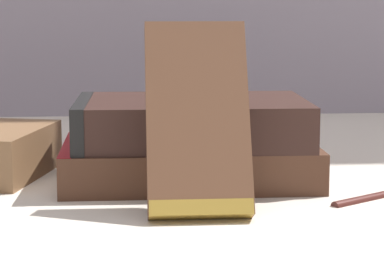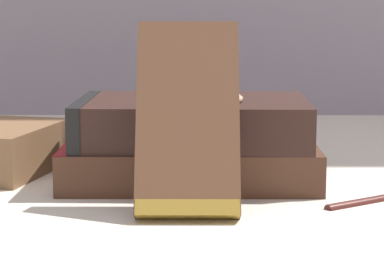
# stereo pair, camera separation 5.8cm
# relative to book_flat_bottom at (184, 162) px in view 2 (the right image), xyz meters

# --- Properties ---
(ground_plane) EXTENTS (3.00, 3.00, 0.00)m
(ground_plane) POSITION_rel_book_flat_bottom_xyz_m (-0.01, 0.00, -0.02)
(ground_plane) COLOR beige
(book_flat_bottom) EXTENTS (0.23, 0.14, 0.04)m
(book_flat_bottom) POSITION_rel_book_flat_bottom_xyz_m (0.00, 0.00, 0.00)
(book_flat_bottom) COLOR #4C2D1E
(book_flat_bottom) RESTS_ON ground_plane
(book_flat_top) EXTENTS (0.21, 0.14, 0.04)m
(book_flat_top) POSITION_rel_book_flat_bottom_xyz_m (0.00, -0.00, 0.04)
(book_flat_top) COLOR #331E19
(book_flat_top) RESTS_ON book_flat_bottom
(book_leaning_front) EXTENTS (0.08, 0.09, 0.15)m
(book_leaning_front) POSITION_rel_book_flat_bottom_xyz_m (0.00, -0.11, 0.05)
(book_leaning_front) COLOR brown
(book_leaning_front) RESTS_ON ground_plane
(pocket_watch) EXTENTS (0.06, 0.06, 0.01)m
(pocket_watch) POSITION_rel_book_flat_bottom_xyz_m (0.03, -0.01, 0.06)
(pocket_watch) COLOR silver
(pocket_watch) RESTS_ON book_flat_top
(reading_glasses) EXTENTS (0.10, 0.07, 0.00)m
(reading_glasses) POSITION_rel_book_flat_bottom_xyz_m (-0.07, 0.14, -0.02)
(reading_glasses) COLOR #ADADB2
(reading_glasses) RESTS_ON ground_plane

